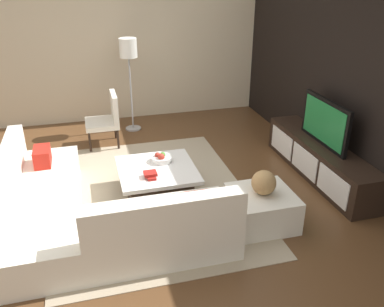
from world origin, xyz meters
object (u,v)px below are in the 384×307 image
at_px(accent_chair_near, 107,117).
at_px(floor_lamp, 128,55).
at_px(ottoman, 262,208).
at_px(coffee_table, 157,180).
at_px(decorative_ball, 264,183).
at_px(book_stack, 151,175).
at_px(television, 325,122).
at_px(sectional_couch, 82,212).
at_px(fruit_bowl, 161,158).
at_px(media_console, 319,160).

xyz_separation_m(accent_chair_near, floor_lamp, (-0.58, 0.47, 0.86)).
relative_size(floor_lamp, ottoman, 2.32).
height_order(coffee_table, ottoman, ottoman).
relative_size(decorative_ball, book_stack, 1.30).
bearing_deg(coffee_table, television, 87.51).
bearing_deg(accent_chair_near, television, 51.94).
bearing_deg(accent_chair_near, coffee_table, 11.15).
bearing_deg(book_stack, coffee_table, 151.08).
height_order(accent_chair_near, ottoman, accent_chair_near).
bearing_deg(coffee_table, sectional_couch, -56.54).
relative_size(coffee_table, fruit_bowl, 3.53).
xyz_separation_m(accent_chair_near, decorative_ball, (2.77, 1.51, 0.05)).
xyz_separation_m(fruit_bowl, decorative_ball, (1.14, 0.94, 0.11)).
xyz_separation_m(coffee_table, fruit_bowl, (-0.18, 0.10, 0.23)).
bearing_deg(fruit_bowl, accent_chair_near, -160.72).
relative_size(media_console, sectional_couch, 0.92).
xyz_separation_m(fruit_bowl, book_stack, (0.39, -0.21, -0.01)).
xyz_separation_m(sectional_couch, coffee_table, (-0.63, 0.96, -0.07)).
relative_size(sectional_couch, decorative_ball, 8.84).
distance_m(accent_chair_near, book_stack, 2.05).
xyz_separation_m(floor_lamp, decorative_ball, (3.36, 1.03, -0.81)).
height_order(sectional_couch, decorative_ball, sectional_couch).
distance_m(ottoman, decorative_ball, 0.34).
relative_size(television, coffee_table, 1.06).
distance_m(media_console, book_stack, 2.42).
relative_size(accent_chair_near, decorative_ball, 3.11).
bearing_deg(ottoman, coffee_table, -133.06).
distance_m(coffee_table, decorative_ball, 1.46).
bearing_deg(coffee_table, book_stack, -28.92).
distance_m(sectional_couch, decorative_ball, 2.04).
distance_m(television, decorative_ball, 1.56).
bearing_deg(fruit_bowl, media_console, 82.83).
bearing_deg(fruit_bowl, book_stack, -28.80).
height_order(ottoman, book_stack, book_stack).
bearing_deg(accent_chair_near, fruit_bowl, 15.75).
relative_size(media_console, accent_chair_near, 2.61).
bearing_deg(media_console, fruit_bowl, -97.17).
relative_size(sectional_couch, accent_chair_near, 2.84).
xyz_separation_m(accent_chair_near, fruit_bowl, (1.63, 0.57, -0.06)).
relative_size(floor_lamp, book_stack, 7.57).
height_order(accent_chair_near, fruit_bowl, accent_chair_near).
height_order(media_console, ottoman, media_console).
xyz_separation_m(coffee_table, decorative_ball, (0.97, 1.03, 0.34)).
xyz_separation_m(floor_lamp, fruit_bowl, (2.21, 0.10, -0.93)).
relative_size(sectional_couch, fruit_bowl, 8.83).
distance_m(accent_chair_near, decorative_ball, 3.16).
xyz_separation_m(decorative_ball, book_stack, (-0.75, -1.15, -0.13)).
distance_m(television, accent_chair_near, 3.38).
height_order(media_console, coffee_table, media_console).
distance_m(media_console, accent_chair_near, 3.37).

